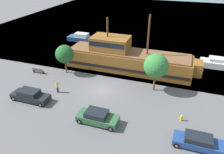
{
  "coord_description": "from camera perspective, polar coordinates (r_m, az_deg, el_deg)",
  "views": [
    {
      "loc": [
        9.76,
        -23.8,
        15.91
      ],
      "look_at": [
        0.8,
        2.0,
        1.2
      ],
      "focal_mm": 35.0,
      "sensor_mm": 36.0,
      "label": 1
    }
  ],
  "objects": [
    {
      "name": "tree_row_east",
      "position": [
        34.34,
        -12.27,
        5.84
      ],
      "size": [
        2.83,
        2.83,
        4.58
      ],
      "color": "brown",
      "rests_on": "ground_plane"
    },
    {
      "name": "parked_car_curb_rear",
      "position": [
        29.64,
        -20.59,
        -4.52
      ],
      "size": [
        4.98,
        1.87,
        1.48
      ],
      "color": "black",
      "rests_on": "ground_plane"
    },
    {
      "name": "parked_car_curb_front",
      "position": [
        24.31,
        -3.81,
        -10.41
      ],
      "size": [
        4.55,
        1.98,
        1.47
      ],
      "color": "#2D5B38",
      "rests_on": "ground_plane"
    },
    {
      "name": "bench_promenade_east",
      "position": [
        36.43,
        -18.71,
        1.59
      ],
      "size": [
        1.9,
        0.45,
        0.85
      ],
      "color": "#4C4742",
      "rests_on": "ground_plane"
    },
    {
      "name": "pedestrian_walking_near",
      "position": [
        30.28,
        -14.09,
        -2.57
      ],
      "size": [
        0.32,
        0.32,
        1.59
      ],
      "color": "#232838",
      "rests_on": "ground_plane"
    },
    {
      "name": "fire_hydrant",
      "position": [
        25.89,
        17.68,
        -10.07
      ],
      "size": [
        0.42,
        0.25,
        0.76
      ],
      "color": "yellow",
      "rests_on": "ground_plane"
    },
    {
      "name": "ground_plane",
      "position": [
        30.24,
        -2.68,
        -3.47
      ],
      "size": [
        160.0,
        160.0,
        0.0
      ],
      "primitive_type": "plane",
      "color": "#5B5B5E"
    },
    {
      "name": "parked_car_curb_mid",
      "position": [
        23.11,
        21.77,
        -15.46
      ],
      "size": [
        4.86,
        1.77,
        1.36
      ],
      "color": "navy",
      "rests_on": "ground_plane"
    },
    {
      "name": "tree_row_mideast",
      "position": [
        29.13,
        11.43,
        2.86
      ],
      "size": [
        3.26,
        3.26,
        5.31
      ],
      "color": "brown",
      "rests_on": "ground_plane"
    },
    {
      "name": "moored_boat_dockside",
      "position": [
        40.44,
        26.0,
        3.15
      ],
      "size": [
        5.83,
        2.21,
        1.66
      ],
      "color": "silver",
      "rests_on": "water_surface"
    },
    {
      "name": "water_surface",
      "position": [
        70.32,
        11.05,
        14.73
      ],
      "size": [
        80.0,
        80.0,
        0.0
      ],
      "primitive_type": "plane",
      "color": "slate",
      "rests_on": "ground"
    },
    {
      "name": "pirate_ship",
      "position": [
        35.38,
        3.75,
        4.94
      ],
      "size": [
        21.25,
        4.8,
        9.09
      ],
      "color": "brown",
      "rests_on": "water_surface"
    },
    {
      "name": "moored_boat_outer",
      "position": [
        49.36,
        -7.45,
        10.05
      ],
      "size": [
        7.31,
        2.37,
        1.68
      ],
      "color": "navy",
      "rests_on": "water_surface"
    }
  ]
}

